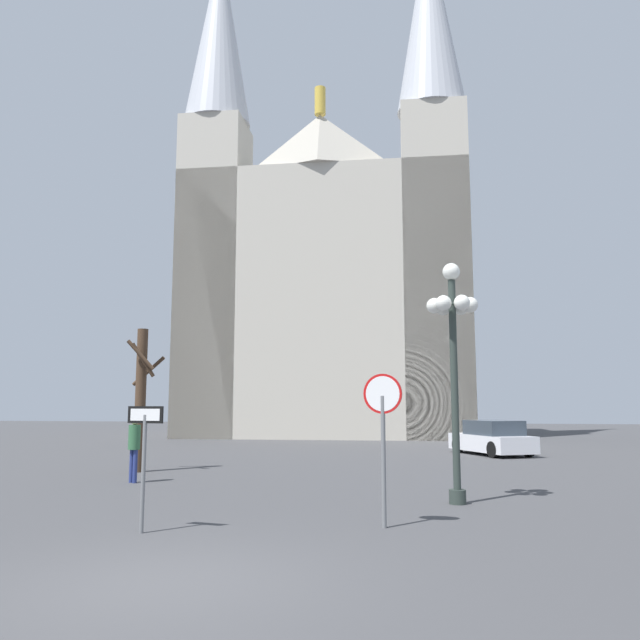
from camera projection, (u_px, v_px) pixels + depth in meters
name	position (u px, v px, depth m)	size (l,w,h in m)	color
ground_plane	(163.00, 584.00, 7.38)	(120.00, 120.00, 0.00)	#424244
cathedral	(326.00, 269.00, 41.29)	(18.52, 11.06, 34.40)	#BCB5A5
stop_sign	(383.00, 420.00, 10.90)	(0.69, 0.19, 2.64)	slate
one_way_arrow_sign	(144.00, 449.00, 10.41)	(0.68, 0.14, 2.07)	slate
street_lamp	(453.00, 338.00, 13.64)	(1.12, 1.02, 5.20)	#2D3833
bare_tree	(141.00, 396.00, 19.58)	(1.10, 1.13, 4.46)	#473323
parked_car_near_white	(492.00, 439.00, 25.71)	(3.40, 4.38, 1.41)	silver
pedestrian_walking	(134.00, 442.00, 16.81)	(0.32, 0.32, 1.77)	navy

